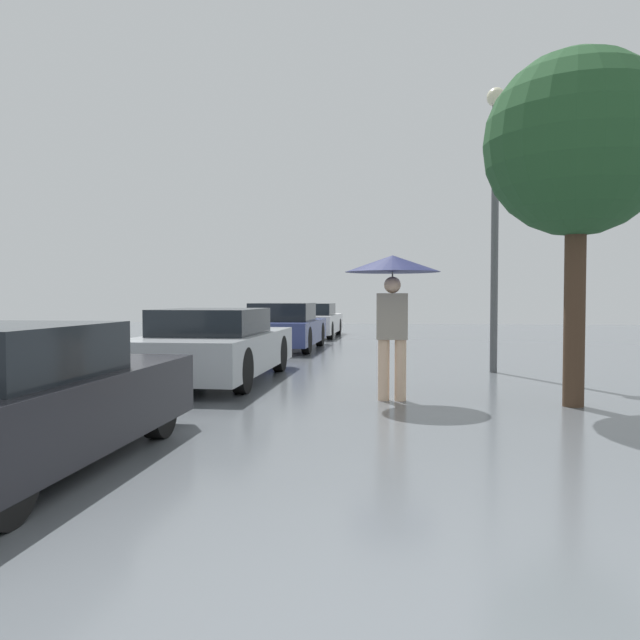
{
  "coord_description": "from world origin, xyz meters",
  "views": [
    {
      "loc": [
        -0.2,
        -2.6,
        1.39
      ],
      "look_at": [
        -1.3,
        5.76,
        1.07
      ],
      "focal_mm": 35.0,
      "sensor_mm": 36.0,
      "label": 1
    }
  ],
  "objects": [
    {
      "name": "pedestrian",
      "position": [
        -0.33,
        5.76,
        1.61
      ],
      "size": [
        1.27,
        1.27,
        1.94
      ],
      "color": "beige",
      "rests_on": "ground_plane"
    },
    {
      "name": "parked_car_farthest",
      "position": [
        -3.28,
        18.94,
        0.55
      ],
      "size": [
        1.68,
        4.25,
        1.16
      ],
      "color": "silver",
      "rests_on": "ground_plane"
    },
    {
      "name": "street_lamp",
      "position": [
        1.47,
        9.14,
        3.23
      ],
      "size": [
        0.34,
        0.34,
        5.17
      ],
      "color": "#515456",
      "rests_on": "ground_plane"
    },
    {
      "name": "parked_car_second",
      "position": [
        -3.26,
        7.38,
        0.58
      ],
      "size": [
        1.78,
        4.4,
        1.19
      ],
      "color": "#9EA3A8",
      "rests_on": "ground_plane"
    },
    {
      "name": "parked_car_third",
      "position": [
        -3.28,
        13.56,
        0.58
      ],
      "size": [
        1.75,
        4.02,
        1.23
      ],
      "color": "navy",
      "rests_on": "ground_plane"
    },
    {
      "name": "tree",
      "position": [
        1.96,
        5.61,
        3.27
      ],
      "size": [
        2.3,
        2.3,
        4.45
      ],
      "color": "#473323",
      "rests_on": "ground_plane"
    },
    {
      "name": "ground_plane",
      "position": [
        0.0,
        0.0,
        0.0
      ],
      "size": [
        60.0,
        60.0,
        0.0
      ],
      "primitive_type": "plane",
      "color": "#565B60"
    }
  ]
}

